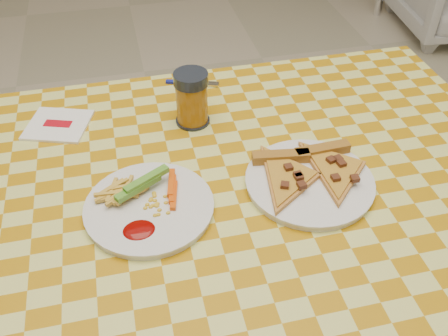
# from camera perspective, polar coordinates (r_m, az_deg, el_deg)

# --- Properties ---
(table) EXTENTS (1.28, 0.88, 0.76)m
(table) POSITION_cam_1_polar(r_m,az_deg,el_deg) (0.96, -1.85, -6.24)
(table) COLOR silver
(table) RESTS_ON ground
(plate_left) EXTENTS (0.27, 0.27, 0.01)m
(plate_left) POSITION_cam_1_polar(r_m,az_deg,el_deg) (0.89, -8.52, -4.57)
(plate_left) COLOR white
(plate_left) RESTS_ON table
(plate_right) EXTENTS (0.30, 0.30, 0.01)m
(plate_right) POSITION_cam_1_polar(r_m,az_deg,el_deg) (0.94, 9.72, -1.66)
(plate_right) COLOR white
(plate_right) RESTS_ON table
(fries_veggies) EXTENTS (0.16, 0.15, 0.04)m
(fries_veggies) POSITION_cam_1_polar(r_m,az_deg,el_deg) (0.89, -9.28, -3.26)
(fries_veggies) COLOR gold
(fries_veggies) RESTS_ON plate_left
(pizza_slices) EXTENTS (0.25, 0.23, 0.02)m
(pizza_slices) POSITION_cam_1_polar(r_m,az_deg,el_deg) (0.94, 9.67, -0.33)
(pizza_slices) COLOR gold
(pizza_slices) RESTS_ON plate_right
(drink_glass) EXTENTS (0.07, 0.07, 0.12)m
(drink_glass) POSITION_cam_1_polar(r_m,az_deg,el_deg) (1.05, -3.71, 7.89)
(drink_glass) COLOR black
(drink_glass) RESTS_ON table
(napkin) EXTENTS (0.16, 0.15, 0.01)m
(napkin) POSITION_cam_1_polar(r_m,az_deg,el_deg) (1.13, -18.43, 4.71)
(napkin) COLOR white
(napkin) RESTS_ON table
(fork) EXTENTS (0.13, 0.06, 0.01)m
(fork) POSITION_cam_1_polar(r_m,az_deg,el_deg) (1.21, -3.56, 9.68)
(fork) COLOR navy
(fork) RESTS_ON table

